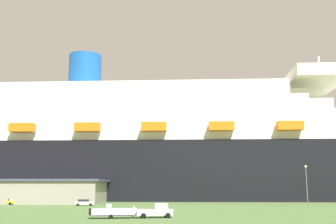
# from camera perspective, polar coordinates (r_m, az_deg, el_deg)

# --- Properties ---
(ground_plane) EXTENTS (600.00, 600.00, 0.00)m
(ground_plane) POSITION_cam_1_polar(r_m,az_deg,el_deg) (118.17, 0.78, -12.68)
(ground_plane) COLOR #4C6B38
(cruise_ship) EXTENTS (222.33, 38.96, 57.91)m
(cruise_ship) POSITION_cam_1_polar(r_m,az_deg,el_deg) (147.35, -1.90, -5.61)
(cruise_ship) COLOR black
(cruise_ship) RESTS_ON ground_plane
(terminal_building) EXTENTS (49.70, 30.13, 6.77)m
(terminal_building) POSITION_cam_1_polar(r_m,az_deg,el_deg) (130.91, -19.40, -10.39)
(terminal_building) COLOR gray
(terminal_building) RESTS_ON ground_plane
(pickup_truck) EXTENTS (5.88, 3.11, 2.20)m
(pickup_truck) POSITION_cam_1_polar(r_m,az_deg,el_deg) (65.06, -1.69, -13.67)
(pickup_truck) COLOR silver
(pickup_truck) RESTS_ON ground_plane
(small_boat_on_trailer) EXTENTS (8.94, 3.30, 2.15)m
(small_boat_on_trailer) POSITION_cam_1_polar(r_m,az_deg,el_deg) (64.57, -7.06, -13.70)
(small_boat_on_trailer) COLOR #595960
(small_boat_on_trailer) RESTS_ON ground_plane
(street_lamp) EXTENTS (0.56, 0.56, 9.35)m
(street_lamp) POSITION_cam_1_polar(r_m,az_deg,el_deg) (95.22, 18.80, -9.12)
(street_lamp) COLOR slate
(street_lamp) RESTS_ON ground_plane
(parked_car_yellow_taxi) EXTENTS (4.80, 2.71, 1.58)m
(parked_car_yellow_taxi) POSITION_cam_1_polar(r_m,az_deg,el_deg) (119.03, -21.59, -11.56)
(parked_car_yellow_taxi) COLOR yellow
(parked_car_yellow_taxi) RESTS_ON ground_plane
(parked_car_white_van) EXTENTS (4.97, 2.54, 1.58)m
(parked_car_white_van) POSITION_cam_1_polar(r_m,az_deg,el_deg) (106.98, -11.62, -12.27)
(parked_car_white_van) COLOR white
(parked_car_white_van) RESTS_ON ground_plane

